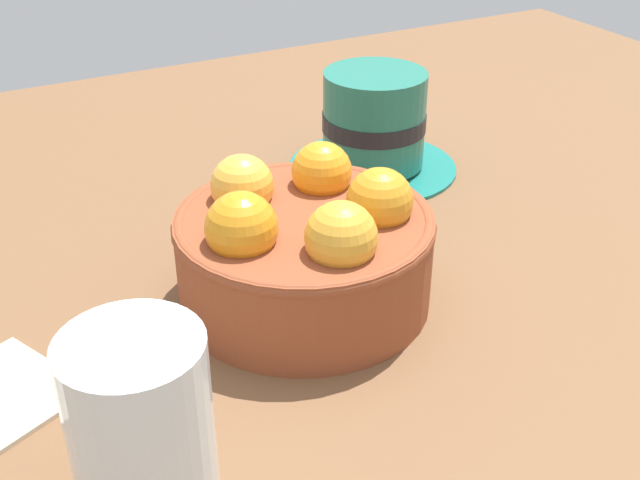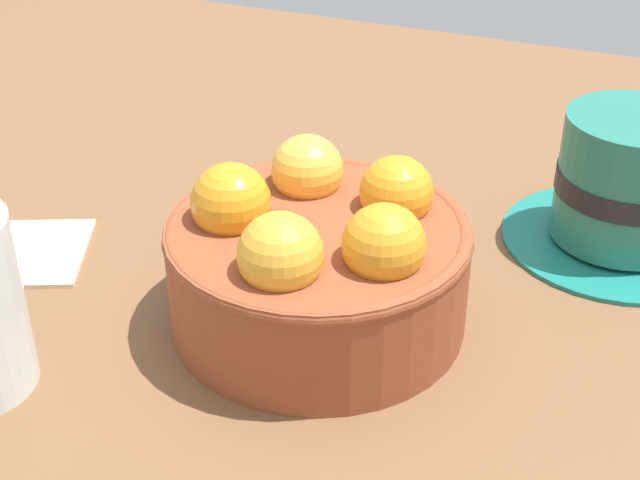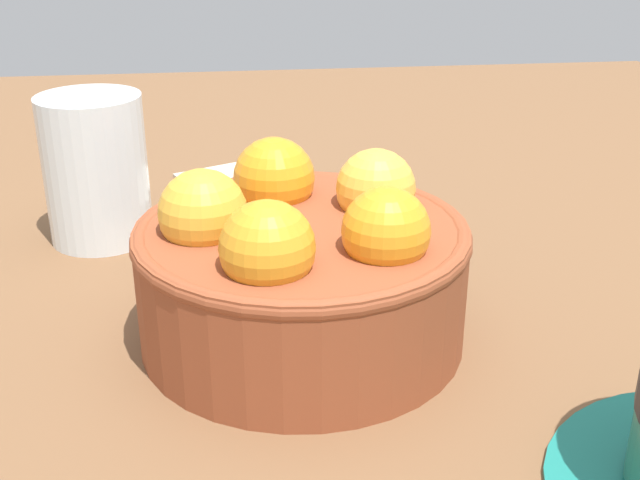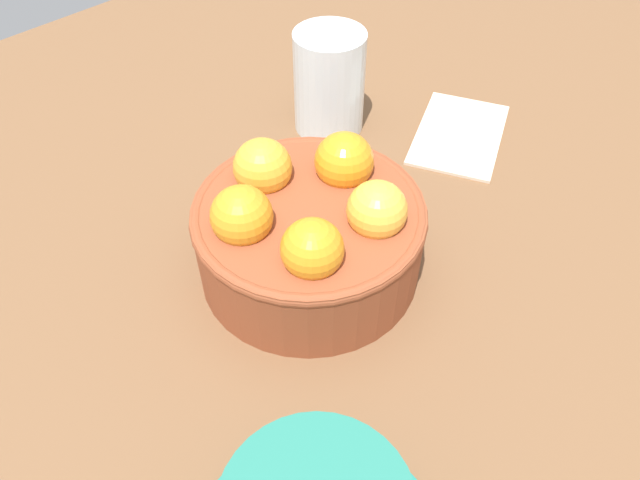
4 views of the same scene
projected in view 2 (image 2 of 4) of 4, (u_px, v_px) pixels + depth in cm
name	position (u px, v px, depth cm)	size (l,w,h in cm)	color
ground_plane	(318.00, 349.00, 54.48)	(133.19, 104.13, 4.23)	brown
terracotta_bowl	(317.00, 259.00, 51.20)	(16.98, 16.98, 9.50)	brown
coffee_cup	(627.00, 187.00, 58.65)	(15.01, 15.01, 8.90)	#1A7469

